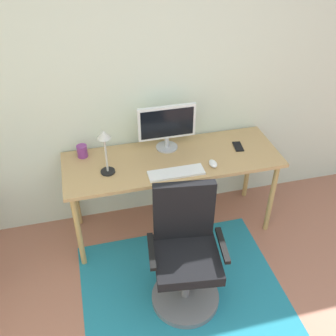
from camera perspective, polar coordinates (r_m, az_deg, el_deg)
wall_back at (r=3.20m, az=-1.44°, el=13.24°), size 6.00×0.10×2.60m
area_rug at (r=3.18m, az=1.99°, el=-17.02°), size 1.51×1.22×0.01m
desk at (r=3.19m, az=0.65°, el=0.37°), size 1.74×0.61×0.75m
monitor at (r=3.16m, az=-0.18°, el=6.34°), size 0.47×0.18×0.38m
keyboard at (r=2.98m, az=1.22°, el=-0.69°), size 0.43×0.13×0.02m
computer_mouse at (r=3.08m, az=6.55°, el=0.65°), size 0.06×0.10×0.03m
coffee_cup at (r=3.22m, az=-12.36°, el=2.41°), size 0.08×0.08×0.10m
cell_phone at (r=3.34m, az=10.14°, el=3.10°), size 0.09×0.15×0.01m
desk_lamp at (r=2.89m, az=-9.17°, el=3.44°), size 0.11×0.11×0.37m
office_chair at (r=2.85m, az=2.56°, el=-12.98°), size 0.56×0.50×0.96m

